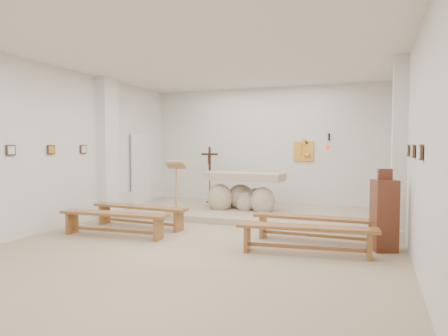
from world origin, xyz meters
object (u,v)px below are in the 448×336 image
at_px(altar, 243,194).
at_px(donation_pedestal, 384,215).
at_px(bench_left_front, 140,211).
at_px(lectern, 176,187).
at_px(bench_right_second, 306,233).
at_px(bench_left_second, 114,218).
at_px(crucifix_stand, 210,170).
at_px(bench_right_front, 314,223).

bearing_deg(altar, donation_pedestal, -34.37).
height_order(altar, bench_left_front, altar).
bearing_deg(altar, bench_left_front, -123.33).
distance_m(lectern, bench_left_front, 1.28).
bearing_deg(lectern, altar, 28.53).
distance_m(donation_pedestal, bench_right_second, 1.44).
bearing_deg(bench_right_second, bench_left_second, 173.47).
bearing_deg(donation_pedestal, altar, 123.47).
distance_m(crucifix_stand, bench_right_front, 4.75).
bearing_deg(bench_left_front, altar, 57.83).
xyz_separation_m(lectern, bench_right_front, (3.50, -1.17, -0.43)).
xyz_separation_m(lectern, bench_right_second, (3.50, -2.12, -0.43)).
xyz_separation_m(donation_pedestal, bench_left_front, (-4.99, 0.21, -0.26)).
bearing_deg(crucifix_stand, altar, -41.56).
bearing_deg(crucifix_stand, bench_right_second, -57.50).
distance_m(crucifix_stand, bench_left_front, 3.28).
distance_m(lectern, donation_pedestal, 4.91).
relative_size(lectern, bench_right_front, 0.57).
xyz_separation_m(donation_pedestal, bench_left_second, (-4.99, -0.74, -0.26)).
relative_size(donation_pedestal, bench_right_front, 0.62).
bearing_deg(bench_right_second, bench_left_front, 159.39).
xyz_separation_m(donation_pedestal, bench_right_front, (-1.21, 0.21, -0.26)).
relative_size(crucifix_stand, bench_left_front, 0.71).
bearing_deg(bench_left_front, lectern, 79.95).
relative_size(bench_left_front, bench_right_second, 1.00).
bearing_deg(donation_pedestal, lectern, 143.93).
height_order(lectern, bench_left_second, lectern).
xyz_separation_m(altar, crucifix_stand, (-1.31, 0.89, 0.54)).
distance_m(altar, bench_left_front, 2.83).
bearing_deg(altar, lectern, -138.21).
distance_m(lectern, bench_left_second, 2.18).
xyz_separation_m(lectern, bench_left_front, (-0.29, -1.17, -0.43)).
relative_size(altar, donation_pedestal, 1.47).
distance_m(bench_left_front, bench_left_second, 0.95).
height_order(bench_right_front, bench_left_second, same).
xyz_separation_m(crucifix_stand, bench_left_front, (-0.34, -3.18, -0.73)).
height_order(donation_pedestal, bench_left_second, donation_pedestal).
height_order(lectern, crucifix_stand, crucifix_stand).
height_order(bench_left_front, bench_right_front, same).
xyz_separation_m(bench_left_front, bench_right_second, (3.79, -0.95, 0.00)).
distance_m(altar, lectern, 1.78).
height_order(crucifix_stand, donation_pedestal, crucifix_stand).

